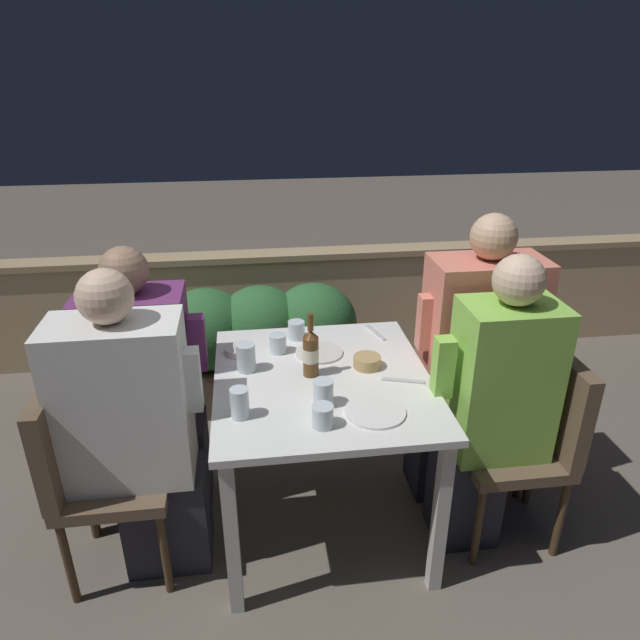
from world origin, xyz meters
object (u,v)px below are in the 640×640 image
object	(u,v)px
person_white_polo	(136,431)
potted_plant	(90,358)
person_purple_stripe	(149,388)
chair_right_far	(507,390)
chair_right_near	(532,430)
chair_left_near	(89,462)
beer_bottle	(311,352)
person_coral_top	(471,363)
chair_left_far	(107,413)
person_green_blouse	(492,407)

from	to	relation	value
person_white_polo	potted_plant	world-z (taller)	person_white_polo
person_purple_stripe	chair_right_far	distance (m)	1.59
chair_right_near	person_purple_stripe	bearing A→B (deg)	167.19
person_white_polo	chair_right_near	distance (m)	1.57
person_white_polo	chair_left_near	bearing A→B (deg)	180.00
person_white_polo	person_purple_stripe	world-z (taller)	person_white_polo
person_white_polo	potted_plant	bearing A→B (deg)	113.03
chair_left_near	person_purple_stripe	xyz separation A→B (m)	(0.19, 0.33, 0.11)
chair_left_near	beer_bottle	size ratio (longest dim) A/B	3.15
person_purple_stripe	chair_right_far	bearing A→B (deg)	-1.65
chair_right_far	person_coral_top	size ratio (longest dim) A/B	0.63
chair_left_far	person_green_blouse	world-z (taller)	person_green_blouse
potted_plant	person_green_blouse	bearing A→B (deg)	-29.02
person_white_polo	potted_plant	distance (m)	1.06
chair_right_near	person_green_blouse	size ratio (longest dim) A/B	0.67
chair_right_far	beer_bottle	xyz separation A→B (m)	(-0.92, -0.11, 0.32)
chair_left_near	potted_plant	size ratio (longest dim) A/B	1.13
chair_left_near	potted_plant	world-z (taller)	chair_left_near
person_green_blouse	chair_right_far	distance (m)	0.40
person_white_polo	person_purple_stripe	size ratio (longest dim) A/B	1.02
chair_left_far	person_coral_top	xyz separation A→B (m)	(1.59, -0.05, 0.16)
person_white_polo	person_coral_top	size ratio (longest dim) A/B	0.95
beer_bottle	chair_right_near	bearing A→B (deg)	-12.46
chair_left_near	chair_right_near	distance (m)	1.75
chair_right_far	chair_left_far	bearing A→B (deg)	178.52
person_coral_top	potted_plant	world-z (taller)	person_coral_top
chair_right_near	potted_plant	bearing A→B (deg)	153.38
person_white_polo	chair_left_far	xyz separation A→B (m)	(-0.19, 0.33, -0.12)
chair_left_far	chair_right_far	bearing A→B (deg)	-1.48
person_green_blouse	beer_bottle	distance (m)	0.75
chair_left_near	person_purple_stripe	bearing A→B (deg)	59.49
chair_left_far	chair_right_near	size ratio (longest dim) A/B	1.00
chair_right_near	potted_plant	size ratio (longest dim) A/B	1.13
chair_left_near	chair_right_far	distance (m)	1.80
person_white_polo	chair_right_near	bearing A→B (deg)	-1.05
person_purple_stripe	chair_right_near	size ratio (longest dim) A/B	1.48
person_purple_stripe	person_green_blouse	bearing A→B (deg)	-14.52
beer_bottle	person_green_blouse	bearing A→B (deg)	-15.71
beer_bottle	person_coral_top	bearing A→B (deg)	8.81
person_green_blouse	chair_right_far	bearing A→B (deg)	54.78
chair_right_near	chair_right_far	size ratio (longest dim) A/B	1.00
person_purple_stripe	potted_plant	size ratio (longest dim) A/B	1.67
person_purple_stripe	chair_right_near	distance (m)	1.60
chair_left_far	person_green_blouse	xyz separation A→B (m)	(1.56, -0.35, 0.13)
person_purple_stripe	chair_left_near	bearing A→B (deg)	-120.51
person_green_blouse	potted_plant	size ratio (longest dim) A/B	1.70
person_white_polo	chair_right_far	bearing A→B (deg)	10.00
chair_left_near	person_purple_stripe	distance (m)	0.39
chair_left_far	person_coral_top	distance (m)	1.60
chair_left_near	chair_right_near	xyz separation A→B (m)	(1.75, -0.03, 0.00)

